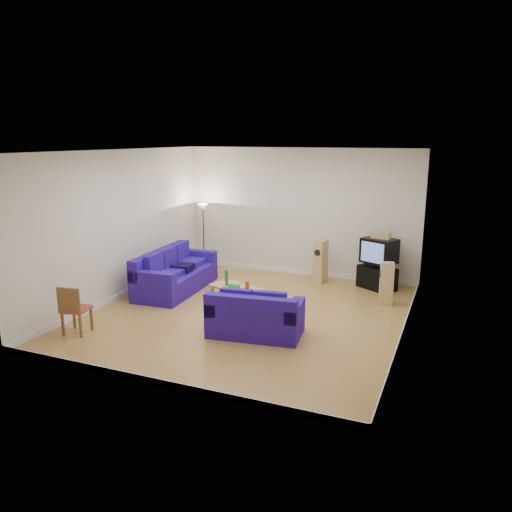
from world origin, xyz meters
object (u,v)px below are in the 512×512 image
at_px(sofa_three_seat, 174,276).
at_px(coffee_table, 236,289).
at_px(television, 379,251).
at_px(tv_stand, 377,278).
at_px(sofa_loveseat, 255,319).

bearing_deg(sofa_three_seat, coffee_table, 72.37).
distance_m(coffee_table, television, 3.50).
bearing_deg(coffee_table, television, 42.85).
bearing_deg(sofa_three_seat, television, 109.96).
bearing_deg(tv_stand, television, 83.26).
xyz_separation_m(sofa_loveseat, tv_stand, (1.54, 3.68, -0.05)).
relative_size(coffee_table, television, 1.40).
xyz_separation_m(sofa_loveseat, coffee_table, (-0.98, 1.35, 0.05)).
height_order(sofa_three_seat, television, television).
bearing_deg(sofa_loveseat, tv_stand, 59.88).
height_order(coffee_table, television, television).
relative_size(sofa_three_seat, television, 2.75).
height_order(sofa_three_seat, coffee_table, sofa_three_seat).
relative_size(sofa_three_seat, sofa_loveseat, 1.42).
relative_size(sofa_loveseat, television, 1.93).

